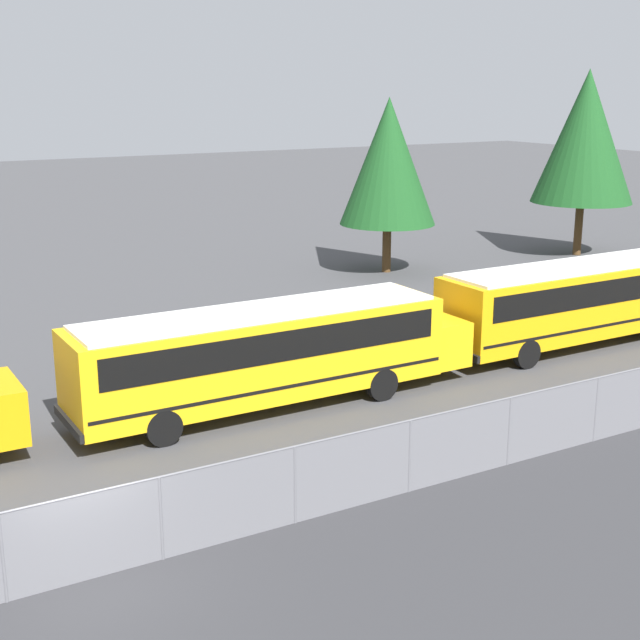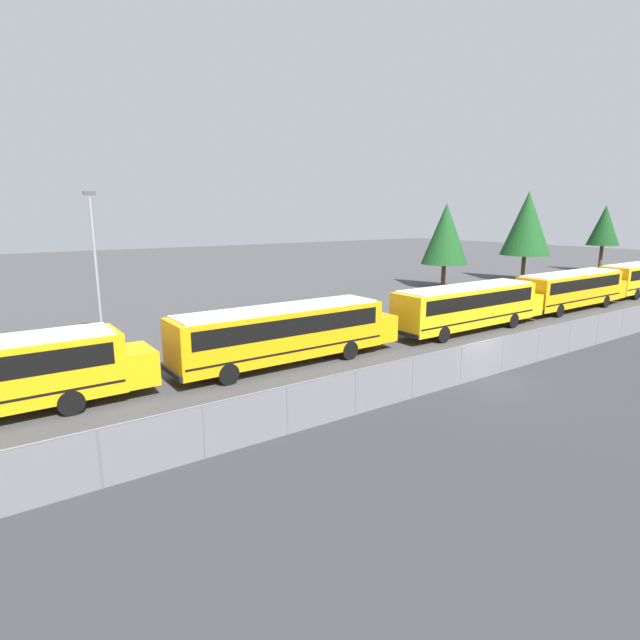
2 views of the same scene
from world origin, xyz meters
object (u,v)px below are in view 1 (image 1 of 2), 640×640
Objects in this scene: school_bus_5 at (584,296)px; tree_2 at (388,162)px; school_bus_4 at (269,349)px; tree_1 at (585,137)px.

school_bus_5 is 1.46× the size of tree_2.
tree_1 is (25.88, 12.96, 4.68)m from school_bus_4.
tree_2 is (14.06, 14.48, 3.73)m from school_bus_4.
school_bus_5 is at bearing -135.43° from tree_1.
tree_2 is at bearing 45.84° from school_bus_4.
school_bus_5 is at bearing 0.63° from school_bus_4.
tree_2 reaches higher than school_bus_4.
tree_1 is at bearing -7.28° from tree_2.
tree_1 reaches higher than tree_2.
tree_1 is 11.96m from tree_2.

